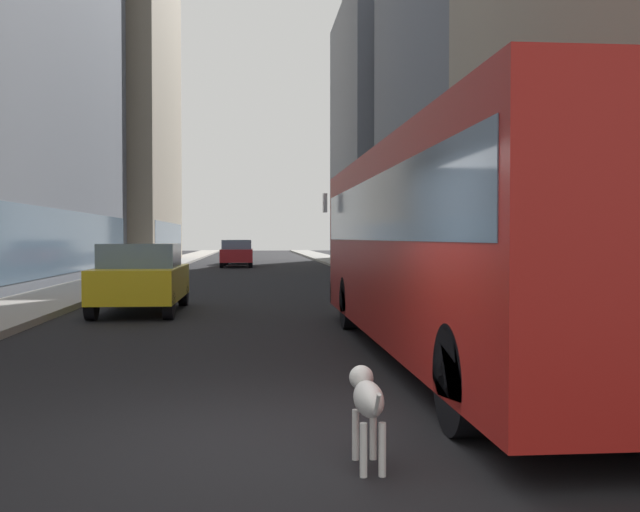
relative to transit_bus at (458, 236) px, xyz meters
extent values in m
plane|color=black|center=(-2.80, 30.91, -1.78)|extent=(120.00, 120.00, 0.00)
cube|color=#9E9991|center=(-8.50, 30.91, -1.70)|extent=(2.40, 110.00, 0.15)
cube|color=gray|center=(2.90, 30.91, -1.70)|extent=(2.40, 110.00, 0.15)
cube|color=slate|center=(-10.06, 20.44, -0.18)|extent=(0.08, 19.70, 2.40)
cube|color=#A0937F|center=(-14.70, 41.06, 11.59)|extent=(11.87, 17.14, 26.73)
cube|color=slate|center=(-8.79, 41.06, -0.18)|extent=(0.08, 15.43, 2.40)
cube|color=slate|center=(3.14, 2.05, -0.18)|extent=(0.08, 18.25, 2.40)
cube|color=slate|center=(3.98, 22.81, -0.18)|extent=(0.08, 16.02, 2.40)
cube|color=slate|center=(9.10, 40.91, 7.33)|extent=(11.86, 15.75, 18.22)
cube|color=slate|center=(3.19, 40.91, -0.18)|extent=(0.08, 14.17, 2.40)
cube|color=red|center=(0.00, -0.01, -0.10)|extent=(2.55, 11.50, 2.75)
cube|color=slate|center=(0.00, -0.01, 0.39)|extent=(2.57, 11.04, 0.90)
cube|color=black|center=(0.00, 5.69, -1.23)|extent=(2.55, 0.16, 0.44)
cylinder|color=black|center=(-1.12, 3.54, -1.28)|extent=(0.30, 1.00, 1.00)
cylinder|color=black|center=(1.13, 3.54, -1.28)|extent=(0.30, 1.00, 1.00)
cylinder|color=black|center=(-1.12, -4.16, -1.28)|extent=(0.30, 1.00, 1.00)
cube|color=silver|center=(-1.45, 5.14, 0.72)|extent=(0.08, 0.24, 0.40)
cube|color=yellow|center=(-5.60, 7.10, -1.08)|extent=(1.84, 4.14, 0.75)
cube|color=slate|center=(-5.60, 6.90, -0.43)|extent=(1.69, 1.86, 0.55)
cylinder|color=black|center=(-6.41, 8.76, -1.46)|extent=(0.22, 0.64, 0.64)
cylinder|color=black|center=(-4.79, 8.76, -1.46)|extent=(0.22, 0.64, 0.64)
cylinder|color=black|center=(-6.41, 5.45, -1.46)|extent=(0.22, 0.64, 0.64)
cylinder|color=black|center=(-4.79, 5.45, -1.46)|extent=(0.22, 0.64, 0.64)
cube|color=red|center=(-4.00, 34.09, -1.08)|extent=(1.89, 4.21, 0.75)
cube|color=slate|center=(-4.00, 33.87, -0.43)|extent=(1.74, 1.89, 0.55)
cylinder|color=black|center=(-4.83, 35.77, -1.46)|extent=(0.22, 0.64, 0.64)
cylinder|color=black|center=(-3.16, 35.77, -1.46)|extent=(0.22, 0.64, 0.64)
cylinder|color=black|center=(-4.83, 32.40, -1.46)|extent=(0.22, 0.64, 0.64)
cylinder|color=black|center=(-3.16, 32.40, -1.46)|extent=(0.22, 0.64, 0.64)
cube|color=slate|center=(-4.00, 39.35, -1.08)|extent=(1.76, 4.49, 0.75)
cube|color=slate|center=(-4.00, 39.12, -0.43)|extent=(1.62, 2.02, 0.55)
cylinder|color=black|center=(-4.77, 41.18, -1.46)|extent=(0.22, 0.64, 0.64)
cylinder|color=black|center=(-3.23, 41.18, -1.46)|extent=(0.22, 0.64, 0.64)
cylinder|color=black|center=(-4.77, 37.52, -1.46)|extent=(0.22, 0.64, 0.64)
cylinder|color=black|center=(-3.23, 37.52, -1.46)|extent=(0.22, 0.64, 0.64)
ellipsoid|color=white|center=(-2.10, -4.99, -1.25)|extent=(0.22, 0.60, 0.26)
sphere|color=white|center=(-2.10, -4.61, -1.16)|extent=(0.20, 0.20, 0.20)
sphere|color=black|center=(-2.16, -4.59, -1.14)|extent=(0.07, 0.07, 0.07)
sphere|color=black|center=(-2.04, -4.59, -1.14)|extent=(0.07, 0.07, 0.07)
cylinder|color=white|center=(-2.10, -5.39, -1.20)|extent=(0.03, 0.16, 0.19)
cylinder|color=white|center=(-2.17, -4.78, -1.58)|extent=(0.06, 0.06, 0.40)
cylinder|color=white|center=(-2.03, -4.78, -1.58)|extent=(0.06, 0.06, 0.40)
cylinder|color=white|center=(-2.17, -5.20, -1.58)|extent=(0.06, 0.06, 0.40)
cylinder|color=white|center=(-2.03, -5.20, -1.58)|extent=(0.06, 0.06, 0.40)
sphere|color=black|center=(-2.05, -4.89, -1.21)|extent=(0.04, 0.04, 0.04)
sphere|color=black|center=(-2.16, -5.07, -1.23)|extent=(0.04, 0.04, 0.04)
sphere|color=black|center=(-2.08, -5.17, -1.19)|extent=(0.04, 0.04, 0.04)
cylinder|color=#1E1E2D|center=(3.13, 3.40, -1.20)|extent=(0.28, 0.28, 0.85)
cylinder|color=#26262D|center=(3.13, 3.40, -0.47)|extent=(0.34, 0.34, 0.62)
sphere|color=tan|center=(3.13, 3.40, -0.05)|extent=(0.22, 0.22, 0.22)
cube|color=#59331E|center=(3.35, 3.40, -0.73)|extent=(0.12, 0.24, 0.20)
camera|label=1|loc=(-2.96, -10.50, -0.02)|focal=41.33mm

